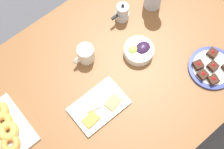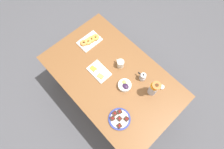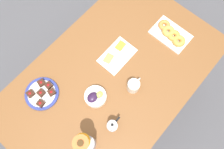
% 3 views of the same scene
% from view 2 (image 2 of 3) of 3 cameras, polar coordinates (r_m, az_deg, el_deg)
% --- Properties ---
extents(ground_plane, '(6.00, 6.00, 0.00)m').
position_cam_2_polar(ground_plane, '(2.69, -0.00, -6.65)').
color(ground_plane, '#4C4C51').
extents(dining_table, '(1.60, 1.00, 0.74)m').
position_cam_2_polar(dining_table, '(2.08, -0.00, -1.38)').
color(dining_table, brown).
rests_on(dining_table, ground_plane).
extents(coffee_mug, '(0.12, 0.08, 0.10)m').
position_cam_2_polar(coffee_mug, '(2.01, 2.77, 3.60)').
color(coffee_mug, beige).
rests_on(coffee_mug, dining_table).
extents(grape_bowl, '(0.15, 0.15, 0.07)m').
position_cam_2_polar(grape_bowl, '(1.93, 4.18, -3.56)').
color(grape_bowl, white).
rests_on(grape_bowl, dining_table).
extents(cheese_platter, '(0.26, 0.17, 0.03)m').
position_cam_2_polar(cheese_platter, '(2.01, -4.34, 1.02)').
color(cheese_platter, white).
rests_on(cheese_platter, dining_table).
extents(croissant_platter, '(0.19, 0.28, 0.05)m').
position_cam_2_polar(croissant_platter, '(2.22, -7.24, 10.95)').
color(croissant_platter, white).
rests_on(croissant_platter, dining_table).
extents(jam_cup_honey, '(0.05, 0.05, 0.03)m').
position_cam_2_polar(jam_cup_honey, '(2.01, 16.01, -3.99)').
color(jam_cup_honey, white).
rests_on(jam_cup_honey, dining_table).
extents(dessert_plate, '(0.23, 0.23, 0.05)m').
position_cam_2_polar(dessert_plate, '(1.85, 2.41, -14.22)').
color(dessert_plate, navy).
rests_on(dessert_plate, dining_table).
extents(flower_vase, '(0.10, 0.11, 0.27)m').
position_cam_2_polar(flower_vase, '(1.89, 13.30, -4.66)').
color(flower_vase, '#B2B2BC').
rests_on(flower_vase, dining_table).
extents(moka_pot, '(0.11, 0.07, 0.12)m').
position_cam_2_polar(moka_pot, '(1.97, 10.00, -0.78)').
color(moka_pot, '#B7B7BC').
rests_on(moka_pot, dining_table).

